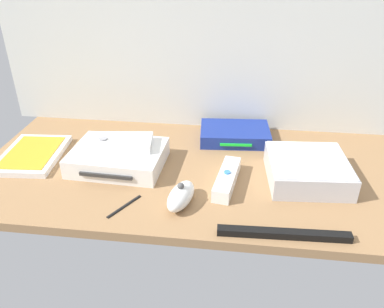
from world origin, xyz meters
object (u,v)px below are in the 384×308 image
(game_case, at_px, (32,154))
(stylus_pen, at_px, (124,205))
(network_router, at_px, (235,134))
(remote_nunchuk, at_px, (181,196))
(remote_classic_pad, at_px, (121,143))
(sensor_bar, at_px, (284,234))
(game_console, at_px, (118,157))
(remote_wand, at_px, (227,179))
(mini_computer, at_px, (307,170))

(game_case, height_order, stylus_pen, game_case)
(game_case, distance_m, stylus_pen, 0.32)
(game_case, height_order, network_router, network_router)
(remote_nunchuk, xyz_separation_m, remote_classic_pad, (-0.16, 0.15, 0.03))
(game_case, xyz_separation_m, sensor_bar, (0.59, -0.22, -0.00))
(game_case, xyz_separation_m, stylus_pen, (0.28, -0.17, -0.00))
(network_router, height_order, stylus_pen, network_router)
(game_console, distance_m, remote_classic_pad, 0.04)
(remote_wand, bearing_deg, sensor_bar, -46.54)
(remote_wand, relative_size, remote_nunchuk, 1.41)
(remote_wand, xyz_separation_m, remote_classic_pad, (-0.25, 0.06, 0.04))
(remote_nunchuk, bearing_deg, mini_computer, 37.95)
(network_router, relative_size, remote_nunchuk, 1.75)
(mini_computer, height_order, network_router, mini_computer)
(remote_nunchuk, height_order, stylus_pen, remote_nunchuk)
(game_case, relative_size, remote_nunchuk, 1.86)
(mini_computer, relative_size, remote_wand, 1.20)
(game_console, distance_m, network_router, 0.32)
(game_console, height_order, game_case, game_console)
(sensor_bar, bearing_deg, remote_wand, 122.79)
(network_router, xyz_separation_m, sensor_bar, (0.10, -0.37, -0.01))
(sensor_bar, bearing_deg, network_router, 102.55)
(game_console, height_order, remote_classic_pad, remote_classic_pad)
(game_case, bearing_deg, remote_nunchuk, -24.41)
(stylus_pen, bearing_deg, remote_classic_pad, 106.86)
(remote_nunchuk, bearing_deg, sensor_bar, -7.79)
(mini_computer, relative_size, game_case, 0.91)
(mini_computer, xyz_separation_m, stylus_pen, (-0.38, -0.15, -0.02))
(mini_computer, bearing_deg, remote_wand, -166.53)
(game_console, bearing_deg, stylus_pen, -67.22)
(mini_computer, height_order, sensor_bar, mini_computer)
(mini_computer, xyz_separation_m, remote_wand, (-0.17, -0.04, -0.01))
(network_router, bearing_deg, game_console, -152.23)
(mini_computer, height_order, stylus_pen, mini_computer)
(game_case, xyz_separation_m, remote_wand, (0.48, -0.06, 0.01))
(game_console, bearing_deg, remote_classic_pad, 71.49)
(mini_computer, distance_m, remote_classic_pad, 0.43)
(network_router, bearing_deg, remote_wand, -97.07)
(remote_nunchuk, bearing_deg, remote_classic_pad, 151.15)
(network_router, bearing_deg, game_case, -166.59)
(network_router, height_order, sensor_bar, network_router)
(remote_wand, relative_size, stylus_pen, 1.69)
(remote_wand, xyz_separation_m, sensor_bar, (0.11, -0.16, -0.01))
(remote_classic_pad, bearing_deg, mini_computer, -9.74)
(game_console, relative_size, sensor_bar, 0.91)
(remote_wand, relative_size, sensor_bar, 0.63)
(mini_computer, height_order, game_case, mini_computer)
(mini_computer, relative_size, remote_classic_pad, 1.19)
(remote_nunchuk, bearing_deg, stylus_pen, -155.23)
(mini_computer, bearing_deg, remote_nunchuk, -154.90)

